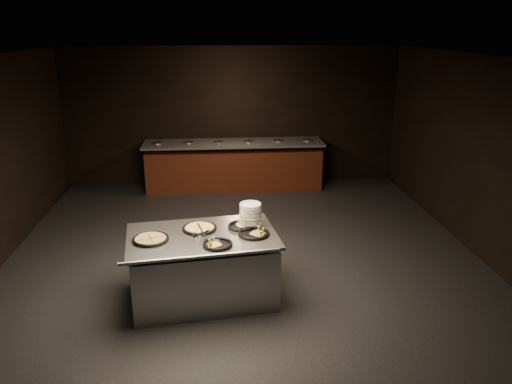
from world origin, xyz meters
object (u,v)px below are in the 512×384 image
plate_stack (250,215)px  pan_veggie_whole (151,239)px  serving_counter (203,268)px  pan_cheese_whole (200,228)px

plate_stack → pan_veggie_whole: size_ratio=0.66×
serving_counter → pan_cheese_whole: bearing=93.8°
pan_veggie_whole → pan_cheese_whole: same height
serving_counter → pan_cheese_whole: pan_cheese_whole is taller
serving_counter → pan_cheese_whole: size_ratio=4.50×
pan_cheese_whole → pan_veggie_whole: bearing=-153.4°
pan_cheese_whole → plate_stack: bearing=8.1°
serving_counter → pan_veggie_whole: pan_veggie_whole is taller
serving_counter → plate_stack: bearing=15.9°
serving_counter → pan_veggie_whole: 0.78m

